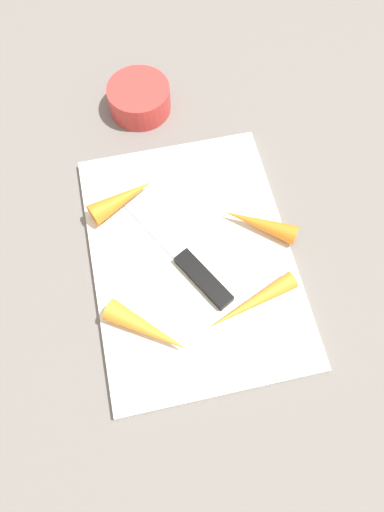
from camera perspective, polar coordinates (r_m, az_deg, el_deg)
The scene contains 8 objects.
ground_plane at distance 0.62m, azimuth 0.00°, elevation -0.46°, with size 1.40×1.40×0.00m, color slate.
cutting_board at distance 0.61m, azimuth 0.00°, elevation -0.23°, with size 0.36×0.26×0.01m, color silver.
knife at distance 0.59m, azimuth 0.57°, elevation -1.98°, with size 0.18×0.11×0.01m.
carrot_short at distance 0.62m, azimuth 8.32°, elevation 3.99°, with size 0.03×0.03×0.10m, color orange.
carrot_longest at distance 0.58m, azimuth 7.42°, elevation -5.76°, with size 0.02×0.02×0.12m, color orange.
carrot_shortest at distance 0.64m, azimuth -8.58°, elevation 7.03°, with size 0.03×0.03×0.09m, color orange.
carrot_long at distance 0.56m, azimuth -5.50°, elevation -8.96°, with size 0.03×0.03×0.11m, color orange.
small_bowl at distance 0.75m, azimuth -6.52°, elevation 18.76°, with size 0.09×0.09×0.04m, color red.
Camera 1 is at (0.24, -0.05, 0.57)m, focal length 32.40 mm.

